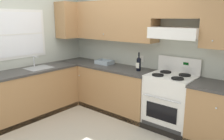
{
  "coord_description": "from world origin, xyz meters",
  "views": [
    {
      "loc": [
        2.53,
        -2.09,
        1.85
      ],
      "look_at": [
        0.2,
        0.7,
        1.0
      ],
      "focal_mm": 35.79,
      "sensor_mm": 36.0,
      "label": 1
    }
  ],
  "objects": [
    {
      "name": "bowl",
      "position": [
        -0.52,
        1.32,
        0.94
      ],
      "size": [
        0.35,
        0.24,
        0.08
      ],
      "color": "#9EADB7",
      "rests_on": "counter_back_run"
    },
    {
      "name": "ground_plane",
      "position": [
        0.0,
        0.0,
        0.0
      ],
      "size": [
        7.04,
        7.04,
        0.0
      ],
      "primitive_type": "plane",
      "color": "#B2AA99"
    },
    {
      "name": "wall_left",
      "position": [
        -1.59,
        0.23,
        1.34
      ],
      "size": [
        0.47,
        4.0,
        2.55
      ],
      "color": "beige",
      "rests_on": "ground_plane"
    },
    {
      "name": "counter_back_run",
      "position": [
        0.06,
        1.24,
        0.45
      ],
      "size": [
        3.6,
        0.65,
        0.91
      ],
      "color": "#A87A4C",
      "rests_on": "ground_plane"
    },
    {
      "name": "counter_left_run",
      "position": [
        -1.24,
        -0.0,
        0.46
      ],
      "size": [
        0.63,
        1.91,
        1.13
      ],
      "color": "#A87A4C",
      "rests_on": "ground_plane"
    },
    {
      "name": "stove",
      "position": [
        1.01,
        1.25,
        0.48
      ],
      "size": [
        0.76,
        0.62,
        1.2
      ],
      "color": "white",
      "rests_on": "ground_plane"
    },
    {
      "name": "wall_back",
      "position": [
        0.4,
        1.53,
        1.48
      ],
      "size": [
        4.68,
        0.57,
        2.55
      ],
      "color": "beige",
      "rests_on": "ground_plane"
    },
    {
      "name": "wine_bottle",
      "position": [
        0.37,
        1.25,
        1.05
      ],
      "size": [
        0.08,
        0.08,
        0.34
      ],
      "color": "black",
      "rests_on": "counter_back_run"
    }
  ]
}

